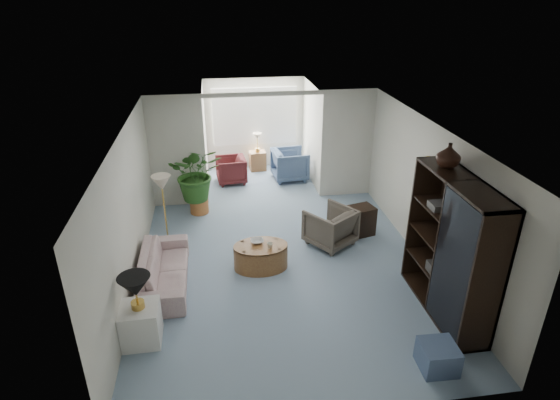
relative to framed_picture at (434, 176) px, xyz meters
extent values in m
plane|color=#8BA3B7|center=(-2.46, 0.10, -1.70)|extent=(6.00, 6.00, 0.00)
plane|color=#8BA3B7|center=(-2.46, 4.20, -1.70)|extent=(2.60, 2.60, 0.00)
cube|color=silver|center=(-4.36, 3.10, -0.45)|extent=(1.20, 0.12, 2.50)
cube|color=silver|center=(-0.56, 3.10, -0.45)|extent=(1.20, 0.12, 2.50)
cube|color=silver|center=(-2.46, 3.10, 0.75)|extent=(2.60, 0.12, 0.10)
cube|color=white|center=(-2.46, 5.28, -0.30)|extent=(2.20, 0.02, 1.50)
cube|color=white|center=(-2.46, 5.25, -0.30)|extent=(2.20, 0.02, 1.50)
cube|color=beige|center=(0.00, 0.00, 0.00)|extent=(0.04, 0.50, 0.40)
imported|color=beige|center=(-4.50, 0.05, -1.42)|extent=(0.77, 1.92, 0.56)
cube|color=white|center=(-4.70, -1.30, -1.41)|extent=(0.52, 0.52, 0.57)
cone|color=black|center=(-4.70, -1.30, -0.78)|extent=(0.44, 0.44, 0.30)
cone|color=beige|center=(-4.55, 1.43, -0.45)|extent=(0.36, 0.36, 0.28)
cylinder|color=olive|center=(-2.86, 0.29, -1.47)|extent=(1.02, 1.02, 0.45)
imported|color=beige|center=(-2.91, 0.39, -1.22)|extent=(0.24, 0.24, 0.06)
imported|color=beige|center=(-2.71, 0.19, -1.20)|extent=(0.11, 0.11, 0.09)
imported|color=#575045|center=(-1.46, 0.91, -1.33)|extent=(1.11, 1.12, 0.74)
cube|color=black|center=(-0.76, 1.21, -1.41)|extent=(0.58, 0.51, 0.59)
cube|color=black|center=(-0.23, -1.24, -0.62)|extent=(0.52, 1.94, 2.15)
imported|color=black|center=(-0.23, -0.74, 0.63)|extent=(0.34, 0.34, 0.36)
cube|color=slate|center=(-0.85, -2.38, -1.52)|extent=(0.47, 0.47, 0.36)
cylinder|color=#B06633|center=(-3.96, 2.64, -1.54)|extent=(0.40, 0.40, 0.32)
imported|color=#29581E|center=(-3.96, 2.64, -0.77)|extent=(1.10, 0.95, 1.22)
imported|color=slate|center=(-1.68, 4.25, -1.31)|extent=(0.92, 0.90, 0.78)
imported|color=#501B1F|center=(-3.18, 4.25, -1.37)|extent=(0.78, 0.76, 0.66)
cube|color=olive|center=(-2.43, 5.00, -1.44)|extent=(0.44, 0.36, 0.51)
cube|color=#302B25|center=(-0.28, -1.71, -0.16)|extent=(0.30, 0.26, 0.16)
cube|color=#484643|center=(-0.28, -0.83, -0.16)|extent=(0.30, 0.26, 0.16)
cube|color=#33312E|center=(-0.28, -1.08, -1.06)|extent=(0.30, 0.26, 0.16)
cube|color=#494744|center=(-0.28, -1.45, -0.61)|extent=(0.30, 0.26, 0.16)
cube|color=black|center=(-0.28, -1.72, -1.06)|extent=(0.30, 0.26, 0.16)
camera|label=1|loc=(-3.52, -6.54, 2.85)|focal=29.45mm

